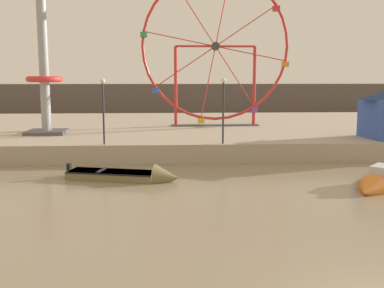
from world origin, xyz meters
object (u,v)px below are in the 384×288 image
object	(u,v)px
drop_tower_steel_tower	(44,65)
promenade_lamp_far	(103,102)
ferris_wheel_red_frame	(215,49)
promenade_lamp_near	(223,101)
motorboat_orange_hull	(381,182)
motorboat_olive_wood	(133,176)

from	to	relation	value
drop_tower_steel_tower	promenade_lamp_far	size ratio (longest dim) A/B	3.21
ferris_wheel_red_frame	promenade_lamp_near	xyz separation A→B (m)	(-0.60, -10.67, -3.86)
motorboat_orange_hull	promenade_lamp_far	xyz separation A→B (m)	(-14.55, 7.05, 3.62)
drop_tower_steel_tower	promenade_lamp_far	bearing A→B (deg)	-48.83
motorboat_olive_wood	promenade_lamp_near	xyz separation A→B (m)	(5.34, 4.79, 3.67)
drop_tower_steel_tower	promenade_lamp_near	world-z (taller)	drop_tower_steel_tower
motorboat_orange_hull	promenade_lamp_near	size ratio (longest dim) A/B	1.28
motorboat_olive_wood	drop_tower_steel_tower	size ratio (longest dim) A/B	0.47
motorboat_orange_hull	promenade_lamp_near	xyz separation A→B (m)	(-7.05, 6.98, 3.64)
motorboat_olive_wood	promenade_lamp_near	world-z (taller)	promenade_lamp_near
motorboat_olive_wood	ferris_wheel_red_frame	size ratio (longest dim) A/B	0.48
motorboat_olive_wood	promenade_lamp_far	size ratio (longest dim) A/B	1.51
motorboat_olive_wood	promenade_lamp_near	bearing A→B (deg)	55.99
promenade_lamp_far	ferris_wheel_red_frame	bearing A→B (deg)	52.61
promenade_lamp_near	promenade_lamp_far	bearing A→B (deg)	179.47
drop_tower_steel_tower	motorboat_orange_hull	bearing A→B (deg)	-33.19
motorboat_orange_hull	ferris_wheel_red_frame	bearing A→B (deg)	-117.24
ferris_wheel_red_frame	promenade_lamp_near	size ratio (longest dim) A/B	3.14
motorboat_olive_wood	drop_tower_steel_tower	xyz separation A→B (m)	(-7.22, 10.64, 6.06)
motorboat_orange_hull	ferris_wheel_red_frame	world-z (taller)	ferris_wheel_red_frame
promenade_lamp_near	promenade_lamp_far	distance (m)	7.50
motorboat_olive_wood	motorboat_orange_hull	size ratio (longest dim) A/B	1.17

